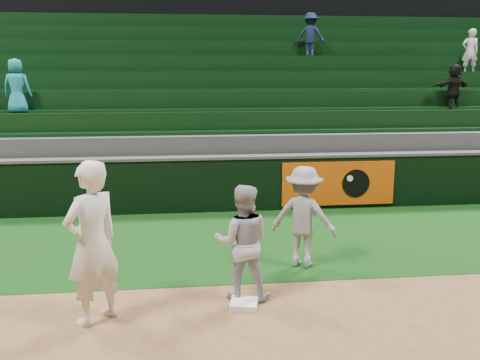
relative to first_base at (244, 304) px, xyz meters
name	(u,v)px	position (x,y,z in m)	size (l,w,h in m)	color
ground	(227,313)	(-0.24, -0.15, -0.04)	(70.00, 70.00, 0.00)	brown
foul_grass	(212,241)	(-0.24, 2.85, -0.04)	(36.00, 4.20, 0.01)	black
upper_deck	(189,1)	(-0.24, 17.30, 5.96)	(40.00, 12.00, 12.00)	black
first_base	(244,304)	(0.00, 0.00, 0.00)	(0.36, 0.36, 0.08)	white
first_baseman	(92,243)	(-1.91, -0.20, 1.00)	(0.76, 0.50, 2.08)	white
baserunner	(243,242)	(0.02, 0.30, 0.77)	(0.79, 0.61, 1.62)	#A3A5AE
base_coach	(304,217)	(1.14, 1.42, 0.79)	(1.06, 0.61, 1.63)	gray
field_wall	(207,183)	(-0.22, 5.05, 0.59)	(36.00, 0.45, 1.25)	black
stadium_seating	(199,120)	(-0.24, 8.82, 1.66)	(36.00, 5.95, 4.85)	#363638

